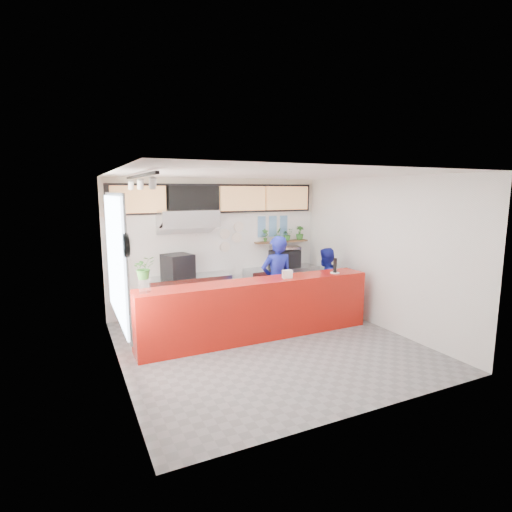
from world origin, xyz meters
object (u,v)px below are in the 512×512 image
object	(u,v)px
service_counter	(258,309)
staff_right	(325,282)
espresso_machine	(285,259)
staff_center	(277,281)
panini_oven	(178,266)
pepper_mill	(335,265)

from	to	relation	value
service_counter	staff_right	world-z (taller)	staff_right
espresso_machine	staff_center	xyz separation A→B (m)	(-0.94, -1.33, -0.18)
panini_oven	espresso_machine	size ratio (longest dim) A/B	0.85
panini_oven	staff_right	world-z (taller)	staff_right
service_counter	pepper_mill	size ratio (longest dim) A/B	15.64
service_counter	staff_center	xyz separation A→B (m)	(0.65, 0.47, 0.37)
service_counter	staff_center	bearing A→B (deg)	36.08
panini_oven	staff_center	xyz separation A→B (m)	(1.68, -1.33, -0.22)
pepper_mill	staff_center	bearing A→B (deg)	150.81
espresso_machine	pepper_mill	xyz separation A→B (m)	(0.07, -1.89, 0.15)
panini_oven	staff_right	distance (m)	3.20
panini_oven	pepper_mill	bearing A→B (deg)	-50.77
staff_right	pepper_mill	bearing A→B (deg)	50.89
service_counter	staff_right	xyz separation A→B (m)	(1.89, 0.55, 0.20)
staff_right	pepper_mill	distance (m)	0.85
staff_center	pepper_mill	distance (m)	1.20
panini_oven	service_counter	bearing A→B (deg)	-75.84
staff_center	staff_right	world-z (taller)	staff_center
staff_right	staff_center	bearing A→B (deg)	-15.49
staff_right	pepper_mill	world-z (taller)	staff_right
panini_oven	staff_right	xyz separation A→B (m)	(2.92, -1.25, -0.39)
panini_oven	pepper_mill	xyz separation A→B (m)	(2.69, -1.89, 0.11)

